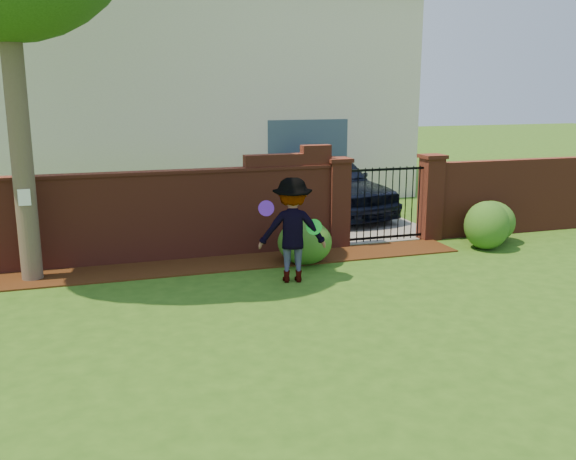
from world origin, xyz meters
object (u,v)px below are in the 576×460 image
object	(u,v)px
car	(332,185)
frisbee_purple	(266,208)
man	(292,230)
frisbee_green	(314,227)

from	to	relation	value
car	frisbee_purple	xyz separation A→B (m)	(-3.23, -5.16, 0.51)
car	man	xyz separation A→B (m)	(-2.77, -5.18, 0.10)
car	frisbee_green	world-z (taller)	car
car	man	size ratio (longest dim) A/B	2.62
frisbee_green	man	bearing A→B (deg)	156.42
car	man	distance (m)	5.88
man	frisbee_green	size ratio (longest dim) A/B	6.64
car	frisbee_purple	world-z (taller)	car
car	frisbee_purple	distance (m)	6.11
man	frisbee_purple	distance (m)	0.61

